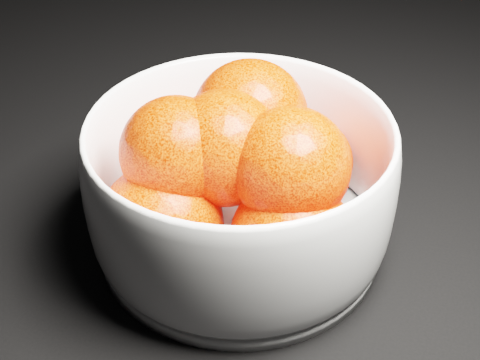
% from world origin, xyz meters
% --- Properties ---
extents(bowl, '(0.22, 0.22, 0.11)m').
position_xyz_m(bowl, '(0.10, 0.25, 0.05)').
color(bowl, white).
rests_on(bowl, ground).
extents(orange_pile, '(0.17, 0.18, 0.13)m').
position_xyz_m(orange_pile, '(0.10, 0.24, 0.07)').
color(orange_pile, '#FF300D').
rests_on(orange_pile, bowl).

